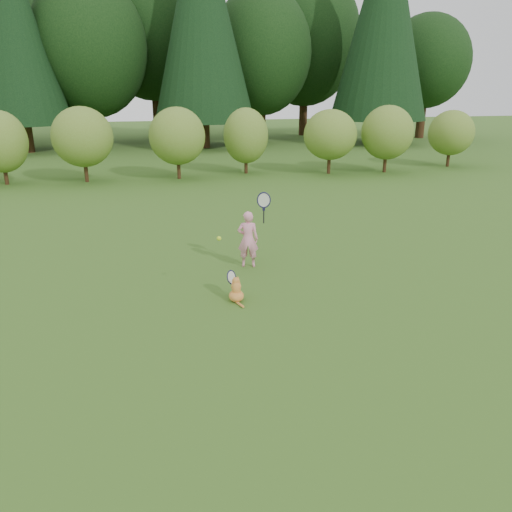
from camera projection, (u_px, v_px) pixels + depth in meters
name	position (u px, v px, depth m)	size (l,w,h in m)	color
ground	(256.00, 316.00, 7.75)	(100.00, 100.00, 0.00)	#265618
shrub_row	(174.00, 142.00, 19.24)	(28.00, 3.00, 2.80)	olive
woodland_backdrop	(150.00, 6.00, 26.48)	(48.00, 10.00, 15.00)	black
child	(248.00, 238.00, 9.71)	(0.64, 0.38, 1.68)	pink
cat	(236.00, 288.00, 8.23)	(0.35, 0.62, 0.58)	#C25C25
tennis_ball	(219.00, 238.00, 8.13)	(0.08, 0.08, 0.08)	#B3DE1A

